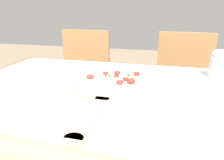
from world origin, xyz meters
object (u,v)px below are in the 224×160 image
at_px(rolling_pin, 36,158).
at_px(chair_left, 84,79).
at_px(chair_right, 181,88).
at_px(pizza, 114,79).
at_px(pizza_peel, 112,86).
at_px(flour_cup, 220,64).

relative_size(rolling_pin, chair_left, 0.47).
bearing_deg(rolling_pin, chair_right, 73.17).
bearing_deg(chair_left, rolling_pin, -72.82).
height_order(pizza, rolling_pin, rolling_pin).
height_order(pizza_peel, chair_left, chair_left).
relative_size(pizza_peel, chair_right, 0.63).
height_order(pizza_peel, pizza, pizza).
xyz_separation_m(chair_right, flour_cup, (0.09, -0.50, 0.31)).
xyz_separation_m(rolling_pin, flour_cup, (0.44, 0.66, 0.03)).
distance_m(chair_left, chair_right, 0.74).
xyz_separation_m(pizza, rolling_pin, (-0.03, -0.46, 0.00)).
height_order(pizza_peel, flour_cup, flour_cup).
bearing_deg(flour_cup, pizza, -154.26).
bearing_deg(rolling_pin, chair_left, 108.67).
xyz_separation_m(chair_left, chair_right, (0.74, -0.00, 0.00)).
height_order(pizza_peel, chair_right, chair_right).
bearing_deg(chair_right, chair_left, -174.06).
distance_m(pizza_peel, flour_cup, 0.47).
xyz_separation_m(pizza_peel, chair_right, (0.32, 0.72, -0.25)).
distance_m(pizza, chair_left, 0.86).
bearing_deg(pizza_peel, rolling_pin, -93.71).
distance_m(chair_right, flour_cup, 0.59).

